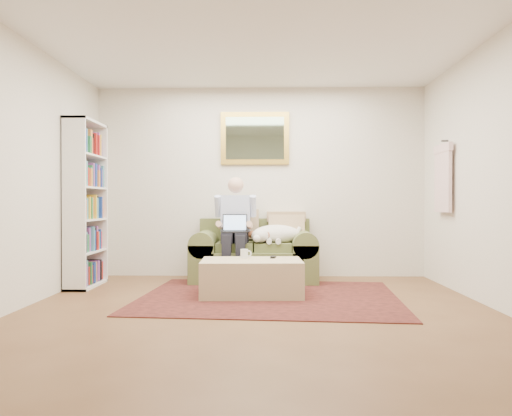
{
  "coord_description": "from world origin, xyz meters",
  "views": [
    {
      "loc": [
        0.09,
        -4.38,
        1.0
      ],
      "look_at": [
        -0.04,
        1.52,
        0.95
      ],
      "focal_mm": 35.0,
      "sensor_mm": 36.0,
      "label": 1
    }
  ],
  "objects_px": {
    "sofa": "(254,260)",
    "bookshelf": "(86,204)",
    "ottoman": "(252,278)",
    "coffee_mug": "(244,254)",
    "laptop": "(235,227)",
    "seated_man": "(235,230)",
    "sleeping_dog": "(276,234)"
  },
  "relations": [
    {
      "from": "laptop",
      "to": "ottoman",
      "type": "relative_size",
      "value": 0.29
    },
    {
      "from": "ottoman",
      "to": "coffee_mug",
      "type": "distance_m",
      "value": 0.31
    },
    {
      "from": "seated_man",
      "to": "sleeping_dog",
      "type": "relative_size",
      "value": 2.04
    },
    {
      "from": "sofa",
      "to": "sleeping_dog",
      "type": "height_order",
      "value": "sofa"
    },
    {
      "from": "coffee_mug",
      "to": "bookshelf",
      "type": "xyz_separation_m",
      "value": [
        -1.94,
        0.42,
        0.56
      ]
    },
    {
      "from": "seated_man",
      "to": "sleeping_dog",
      "type": "bearing_deg",
      "value": 7.13
    },
    {
      "from": "sleeping_dog",
      "to": "ottoman",
      "type": "relative_size",
      "value": 0.61
    },
    {
      "from": "laptop",
      "to": "sofa",
      "type": "bearing_deg",
      "value": 41.02
    },
    {
      "from": "laptop",
      "to": "sleeping_dog",
      "type": "xyz_separation_m",
      "value": [
        0.53,
        0.13,
        -0.09
      ]
    },
    {
      "from": "seated_man",
      "to": "coffee_mug",
      "type": "xyz_separation_m",
      "value": [
        0.15,
        -0.74,
        -0.23
      ]
    },
    {
      "from": "seated_man",
      "to": "bookshelf",
      "type": "bearing_deg",
      "value": -170.05
    },
    {
      "from": "sleeping_dog",
      "to": "sofa",
      "type": "bearing_deg",
      "value": 164.26
    },
    {
      "from": "sofa",
      "to": "ottoman",
      "type": "distance_m",
      "value": 1.05
    },
    {
      "from": "laptop",
      "to": "coffee_mug",
      "type": "relative_size",
      "value": 3.11
    },
    {
      "from": "sofa",
      "to": "laptop",
      "type": "relative_size",
      "value": 5.15
    },
    {
      "from": "sleeping_dog",
      "to": "laptop",
      "type": "bearing_deg",
      "value": -166.36
    },
    {
      "from": "sofa",
      "to": "sleeping_dog",
      "type": "xyz_separation_m",
      "value": [
        0.29,
        -0.08,
        0.34
      ]
    },
    {
      "from": "sofa",
      "to": "ottoman",
      "type": "xyz_separation_m",
      "value": [
        -0.0,
        -1.04,
        -0.08
      ]
    },
    {
      "from": "bookshelf",
      "to": "coffee_mug",
      "type": "bearing_deg",
      "value": -12.32
    },
    {
      "from": "sofa",
      "to": "coffee_mug",
      "type": "bearing_deg",
      "value": -95.65
    },
    {
      "from": "sofa",
      "to": "ottoman",
      "type": "bearing_deg",
      "value": -90.02
    },
    {
      "from": "laptop",
      "to": "ottoman",
      "type": "bearing_deg",
      "value": -73.96
    },
    {
      "from": "sofa",
      "to": "bookshelf",
      "type": "bearing_deg",
      "value": -167.2
    },
    {
      "from": "sofa",
      "to": "laptop",
      "type": "bearing_deg",
      "value": -138.98
    },
    {
      "from": "coffee_mug",
      "to": "seated_man",
      "type": "bearing_deg",
      "value": 101.68
    },
    {
      "from": "sleeping_dog",
      "to": "coffee_mug",
      "type": "relative_size",
      "value": 6.59
    },
    {
      "from": "sofa",
      "to": "bookshelf",
      "type": "xyz_separation_m",
      "value": [
        -2.03,
        -0.46,
        0.72
      ]
    },
    {
      "from": "seated_man",
      "to": "sofa",
      "type": "bearing_deg",
      "value": 31.45
    },
    {
      "from": "sofa",
      "to": "sleeping_dog",
      "type": "relative_size",
      "value": 2.43
    },
    {
      "from": "sofa",
      "to": "seated_man",
      "type": "height_order",
      "value": "seated_man"
    },
    {
      "from": "ottoman",
      "to": "coffee_mug",
      "type": "relative_size",
      "value": 10.81
    },
    {
      "from": "sleeping_dog",
      "to": "bookshelf",
      "type": "relative_size",
      "value": 0.33
    }
  ]
}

